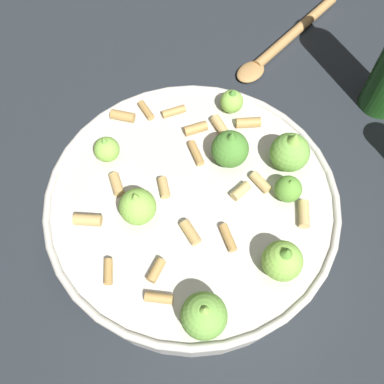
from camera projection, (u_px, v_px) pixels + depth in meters
The scene contains 3 objects.
ground_plane at pixel (192, 219), 0.52m from camera, with size 2.40×2.40×0.00m, color #23282D.
cooking_pan at pixel (194, 206), 0.49m from camera, with size 0.34×0.34×0.12m.
wooden_spoon at pixel (284, 42), 0.67m from camera, with size 0.18×0.22×0.02m.
Camera 1 is at (0.22, -0.04, 0.47)m, focal length 38.46 mm.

